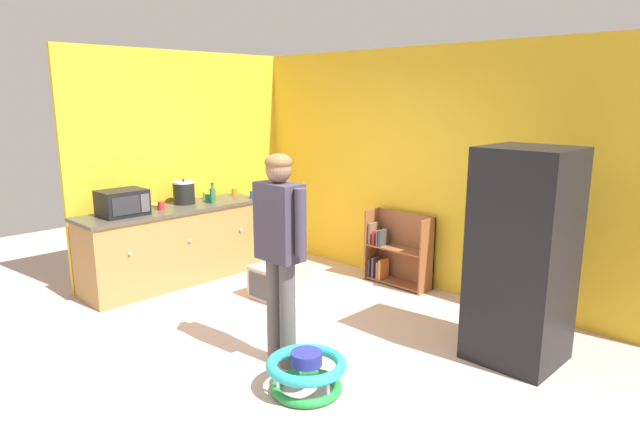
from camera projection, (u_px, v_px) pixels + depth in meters
ground_plane at (275, 348)px, 4.85m from camera, size 12.00×12.00×0.00m
back_wall at (430, 171)px, 6.18m from camera, size 5.20×0.06×2.70m
left_side_wall at (183, 163)px, 6.91m from camera, size 0.06×2.99×2.70m
kitchen_counter at (176, 245)px, 6.51m from camera, size 0.65×2.22×0.90m
refrigerator at (523, 257)px, 4.49m from camera, size 0.73×0.68×1.78m
bookshelf at (396, 253)px, 6.47m from camera, size 0.80×0.28×0.85m
standing_person at (280, 241)px, 4.36m from camera, size 0.57×0.22×1.74m
baby_walker at (306, 372)px, 4.11m from camera, size 0.60×0.60×0.32m
pet_carrier at (278, 280)px, 6.09m from camera, size 0.42×0.55×0.36m
microwave at (122, 203)px, 5.95m from camera, size 0.37×0.48×0.28m
crock_pot at (184, 193)px, 6.61m from camera, size 0.26×0.26×0.30m
banana_bunch at (158, 204)px, 6.46m from camera, size 0.12×0.16×0.04m
green_glass_bottle at (213, 195)px, 6.65m from camera, size 0.07×0.07×0.25m
teal_cup at (208, 198)px, 6.76m from camera, size 0.08×0.08×0.09m
red_cup at (161, 206)px, 6.27m from camera, size 0.08×0.08×0.09m
yellow_cup at (206, 195)px, 6.92m from camera, size 0.08×0.08×0.09m
orange_cup at (235, 192)px, 7.15m from camera, size 0.08×0.08×0.09m
blue_cup at (253, 195)px, 6.97m from camera, size 0.08×0.08×0.09m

